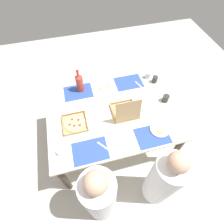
% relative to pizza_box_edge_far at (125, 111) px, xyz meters
% --- Properties ---
extents(ground_plane, '(6.00, 6.00, 0.00)m').
position_rel_pizza_box_edge_far_xyz_m(ground_plane, '(0.14, -0.06, -0.78)').
color(ground_plane, beige).
extents(dining_table, '(1.51, 1.13, 0.73)m').
position_rel_pizza_box_edge_far_xyz_m(dining_table, '(0.14, -0.06, -0.14)').
color(dining_table, '#3F3328').
rests_on(dining_table, ground_plane).
extents(placemat_near_left, '(0.36, 0.26, 0.00)m').
position_rel_pizza_box_edge_far_xyz_m(placemat_near_left, '(-0.20, -0.48, -0.05)').
color(placemat_near_left, '#2D4C9E').
rests_on(placemat_near_left, dining_table).
extents(placemat_near_right, '(0.36, 0.26, 0.00)m').
position_rel_pizza_box_edge_far_xyz_m(placemat_near_right, '(0.48, -0.48, -0.05)').
color(placemat_near_right, '#2D4C9E').
rests_on(placemat_near_right, dining_table).
extents(placemat_far_left, '(0.36, 0.26, 0.00)m').
position_rel_pizza_box_edge_far_xyz_m(placemat_far_left, '(-0.20, 0.35, -0.05)').
color(placemat_far_left, '#2D4C9E').
rests_on(placemat_far_left, dining_table).
extents(placemat_far_right, '(0.36, 0.26, 0.00)m').
position_rel_pizza_box_edge_far_xyz_m(placemat_far_right, '(0.48, 0.35, -0.05)').
color(placemat_far_right, '#2D4C9E').
rests_on(placemat_far_right, dining_table).
extents(pizza_box_edge_far, '(0.28, 0.29, 0.32)m').
position_rel_pizza_box_edge_far_xyz_m(pizza_box_edge_far, '(0.00, 0.00, 0.00)').
color(pizza_box_edge_far, tan).
rests_on(pizza_box_edge_far, dining_table).
extents(pizza_box_corner_right, '(0.27, 0.27, 0.04)m').
position_rel_pizza_box_edge_far_xyz_m(pizza_box_corner_right, '(0.58, -0.01, -0.04)').
color(pizza_box_corner_right, tan).
rests_on(pizza_box_corner_right, dining_table).
extents(plate_middle, '(0.21, 0.21, 0.03)m').
position_rel_pizza_box_edge_far_xyz_m(plate_middle, '(0.10, -0.49, -0.04)').
color(plate_middle, white).
rests_on(plate_middle, dining_table).
extents(plate_far_left, '(0.22, 0.22, 0.03)m').
position_rel_pizza_box_edge_far_xyz_m(plate_far_left, '(-0.31, 0.30, -0.04)').
color(plate_far_left, white).
rests_on(plate_far_left, dining_table).
extents(soda_bottle, '(0.09, 0.09, 0.32)m').
position_rel_pizza_box_edge_far_xyz_m(soda_bottle, '(0.44, -0.51, 0.08)').
color(soda_bottle, '#B2382D').
rests_on(soda_bottle, dining_table).
extents(cup_dark, '(0.08, 0.08, 0.09)m').
position_rel_pizza_box_edge_far_xyz_m(cup_dark, '(-0.54, -0.06, -0.00)').
color(cup_dark, '#333338').
rests_on(cup_dark, dining_table).
extents(cup_clear_left, '(0.07, 0.07, 0.09)m').
position_rel_pizza_box_edge_far_xyz_m(cup_clear_left, '(-0.54, -0.40, -0.00)').
color(cup_clear_left, '#333338').
rests_on(cup_clear_left, dining_table).
extents(cup_clear_right, '(0.07, 0.07, 0.09)m').
position_rel_pizza_box_edge_far_xyz_m(cup_clear_right, '(-0.48, -0.50, -0.00)').
color(cup_clear_right, silver).
rests_on(cup_clear_right, dining_table).
extents(condiment_bowl, '(0.08, 0.08, 0.04)m').
position_rel_pizza_box_edge_far_xyz_m(condiment_bowl, '(0.77, 0.29, -0.03)').
color(condiment_bowl, white).
rests_on(condiment_bowl, dining_table).
extents(knife_by_far_left, '(0.09, 0.20, 0.00)m').
position_rel_pizza_box_edge_far_xyz_m(knife_by_far_left, '(-0.33, -0.37, -0.05)').
color(knife_by_far_left, '#B7B7BC').
rests_on(knife_by_far_left, dining_table).
extents(knife_by_near_left, '(0.15, 0.17, 0.00)m').
position_rel_pizza_box_edge_far_xyz_m(knife_by_near_left, '(0.32, 0.36, -0.05)').
color(knife_by_near_left, '#B7B7BC').
rests_on(knife_by_near_left, dining_table).
extents(diner_left_seat, '(0.32, 0.32, 1.12)m').
position_rel_pizza_box_edge_far_xyz_m(diner_left_seat, '(-0.20, 0.76, -0.28)').
color(diner_left_seat, white).
rests_on(diner_left_seat, ground_plane).
extents(diner_right_seat, '(0.32, 0.32, 1.19)m').
position_rel_pizza_box_edge_far_xyz_m(diner_right_seat, '(0.48, 0.76, -0.25)').
color(diner_right_seat, white).
rests_on(diner_right_seat, ground_plane).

